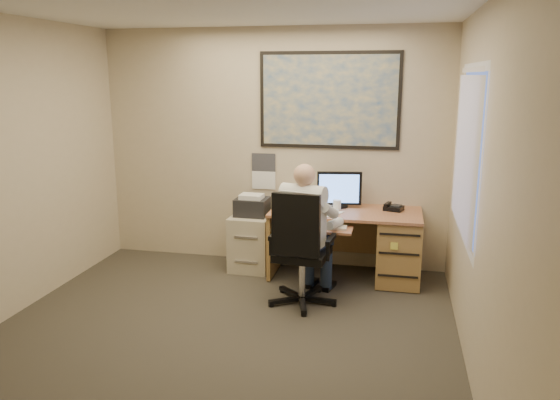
% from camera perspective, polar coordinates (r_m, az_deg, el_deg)
% --- Properties ---
extents(room_shell, '(4.00, 4.50, 2.70)m').
position_cam_1_polar(room_shell, '(4.17, -7.82, 1.41)').
color(room_shell, '#353129').
rests_on(room_shell, ground).
extents(desk, '(1.60, 0.97, 1.14)m').
position_cam_1_polar(desk, '(5.99, 9.91, -4.04)').
color(desk, '#AE704A').
rests_on(desk, ground).
extents(world_map, '(1.56, 0.03, 1.06)m').
position_cam_1_polar(world_map, '(6.12, 5.15, 10.32)').
color(world_map, '#1E4C93').
rests_on(world_map, room_shell).
extents(wall_calendar, '(0.28, 0.01, 0.42)m').
position_cam_1_polar(wall_calendar, '(6.35, -1.72, 3.01)').
color(wall_calendar, white).
rests_on(wall_calendar, room_shell).
extents(window_blinds, '(0.06, 1.40, 1.30)m').
position_cam_1_polar(window_blinds, '(4.71, 19.00, 4.61)').
color(window_blinds, beige).
rests_on(window_blinds, room_shell).
extents(filing_cabinet, '(0.46, 0.55, 0.87)m').
position_cam_1_polar(filing_cabinet, '(6.25, -2.90, -3.85)').
color(filing_cabinet, beige).
rests_on(filing_cabinet, ground).
extents(office_chair, '(0.73, 0.73, 1.14)m').
position_cam_1_polar(office_chair, '(5.27, 2.29, -7.53)').
color(office_chair, black).
rests_on(office_chair, ground).
extents(person, '(0.73, 0.90, 1.37)m').
position_cam_1_polar(person, '(5.24, 2.43, -3.61)').
color(person, silver).
rests_on(person, office_chair).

